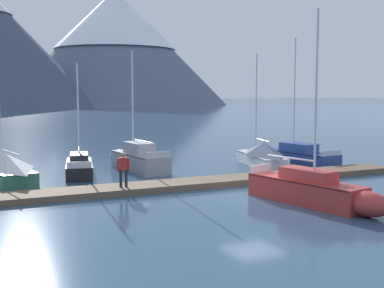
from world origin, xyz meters
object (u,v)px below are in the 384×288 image
sailboat_nearest_berth (3,169)px  sailboat_second_berth (79,165)px  person_on_dock (123,168)px  sailboat_mid_dock_port (136,159)px  sailboat_mid_dock_starboard (315,191)px  sailboat_outer_slip (296,154)px  sailboat_far_berth (261,154)px

sailboat_nearest_berth → sailboat_second_berth: 4.65m
sailboat_second_berth → person_on_dock: sailboat_second_berth is taller
sailboat_nearest_berth → sailboat_mid_dock_port: sailboat_nearest_berth is taller
sailboat_mid_dock_port → sailboat_mid_dock_starboard: bearing=-77.7°
sailboat_second_berth → person_on_dock: 6.86m
sailboat_mid_dock_port → sailboat_outer_slip: (11.55, -1.75, -0.17)m
person_on_dock → sailboat_second_berth: bearing=92.2°
sailboat_mid_dock_port → sailboat_second_berth: bearing=-178.3°
sailboat_second_berth → sailboat_nearest_berth: bearing=-165.7°
sailboat_nearest_berth → sailboat_mid_dock_starboard: bearing=-47.6°
sailboat_far_berth → sailboat_outer_slip: (3.43, 0.43, -0.23)m
sailboat_mid_dock_starboard → sailboat_outer_slip: (8.63, 11.68, -0.12)m
sailboat_mid_dock_port → person_on_dock: size_ratio=4.46×
sailboat_second_berth → sailboat_mid_dock_port: size_ratio=0.88×
sailboat_outer_slip → person_on_dock: size_ratio=5.17×
sailboat_second_berth → person_on_dock: (0.27, -6.81, 0.74)m
sailboat_far_berth → person_on_dock: size_ratio=4.46×
sailboat_far_berth → person_on_dock: (-11.57, -4.74, 0.50)m
sailboat_mid_dock_starboard → person_on_dock: (-6.37, 6.51, 0.61)m
sailboat_nearest_berth → sailboat_far_berth: 16.36m
sailboat_mid_dock_port → sailboat_far_berth: bearing=-15.0°
sailboat_nearest_berth → sailboat_second_berth: size_ratio=1.28×
sailboat_second_berth → sailboat_outer_slip: sailboat_outer_slip is taller
person_on_dock → sailboat_mid_dock_port: bearing=63.5°
sailboat_mid_dock_starboard → sailboat_second_berth: bearing=116.5°
sailboat_far_berth → sailboat_outer_slip: size_ratio=0.86×
sailboat_mid_dock_port → person_on_dock: bearing=-116.5°
sailboat_second_berth → sailboat_mid_dock_starboard: (6.64, -13.32, 0.13)m
sailboat_nearest_berth → person_on_dock: size_ratio=5.04×
sailboat_outer_slip → sailboat_second_berth: bearing=173.9°
sailboat_outer_slip → person_on_dock: sailboat_outer_slip is taller
sailboat_second_berth → sailboat_mid_dock_port: 3.72m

